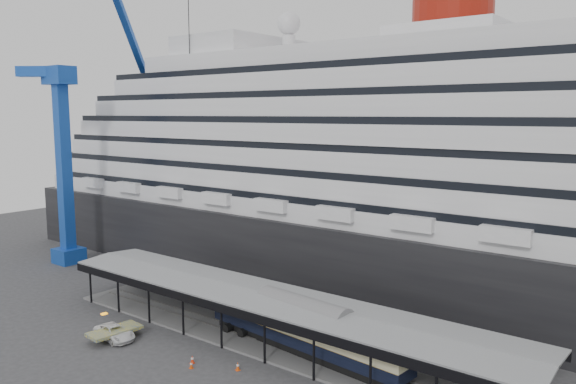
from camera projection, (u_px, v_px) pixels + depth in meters
The scene contains 9 objects.
ground at pixel (236, 358), 55.30m from camera, with size 200.00×200.00×0.00m, color #343437.
cruise_ship at pixel (392, 154), 77.86m from camera, with size 130.00×30.00×43.90m.
platform_canopy at pixel (269, 321), 58.90m from camera, with size 56.00×9.18×5.30m.
crane_blue at pixel (69, 139), 88.09m from camera, with size 22.63×19.19×47.60m.
port_truck at pixel (115, 332), 59.92m from camera, with size 2.49×5.40×1.50m, color white.
pullman_carriage at pixel (303, 326), 56.10m from camera, with size 24.30×5.50×23.67m.
traffic_cone_left at pixel (192, 359), 54.17m from camera, with size 0.45×0.45×0.80m.
traffic_cone_mid at pixel (191, 365), 53.11m from camera, with size 0.45×0.45×0.73m.
traffic_cone_right at pixel (238, 366), 52.70m from camera, with size 0.54×0.54×0.82m.
Camera 1 is at (36.01, -38.52, 23.94)m, focal length 35.00 mm.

